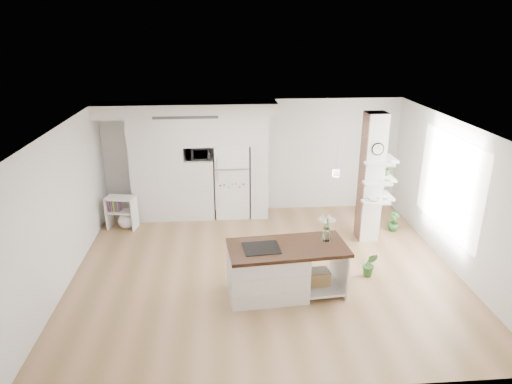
% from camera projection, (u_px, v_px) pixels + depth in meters
% --- Properties ---
extents(floor, '(7.00, 6.00, 0.01)m').
position_uv_depth(floor, '(265.00, 270.00, 8.51)').
color(floor, '#A87D5B').
rests_on(floor, ground).
extents(room, '(7.04, 6.04, 2.72)m').
position_uv_depth(room, '(266.00, 176.00, 7.86)').
color(room, white).
rests_on(room, ground).
extents(cabinet_wall, '(4.00, 0.71, 2.70)m').
position_uv_depth(cabinet_wall, '(191.00, 155.00, 10.38)').
color(cabinet_wall, white).
rests_on(cabinet_wall, floor).
extents(refrigerator, '(0.78, 0.69, 1.75)m').
position_uv_depth(refrigerator, '(232.00, 180.00, 10.68)').
color(refrigerator, white).
rests_on(refrigerator, floor).
extents(column, '(0.69, 0.90, 2.70)m').
position_uv_depth(column, '(376.00, 179.00, 9.27)').
color(column, silver).
rests_on(column, floor).
extents(window, '(0.00, 2.40, 2.40)m').
position_uv_depth(window, '(449.00, 184.00, 8.52)').
color(window, white).
rests_on(window, room).
extents(pendant_light, '(0.12, 0.12, 0.10)m').
position_uv_depth(pendant_light, '(361.00, 156.00, 8.04)').
color(pendant_light, white).
rests_on(pendant_light, room).
extents(kitchen_island, '(2.03, 1.10, 1.45)m').
position_uv_depth(kitchen_island, '(274.00, 270.00, 7.61)').
color(kitchen_island, white).
rests_on(kitchen_island, floor).
extents(bookshelf, '(0.68, 0.47, 0.74)m').
position_uv_depth(bookshelf, '(123.00, 215.00, 10.14)').
color(bookshelf, white).
rests_on(bookshelf, floor).
extents(floor_plant_a, '(0.32, 0.29, 0.48)m').
position_uv_depth(floor_plant_a, '(370.00, 264.00, 8.22)').
color(floor_plant_a, '#306D2B').
rests_on(floor_plant_a, floor).
extents(floor_plant_b, '(0.25, 0.25, 0.44)m').
position_uv_depth(floor_plant_b, '(394.00, 221.00, 10.06)').
color(floor_plant_b, '#306D2B').
rests_on(floor_plant_b, floor).
extents(microwave, '(0.54, 0.37, 0.30)m').
position_uv_depth(microwave, '(198.00, 153.00, 10.33)').
color(microwave, '#2D2D2D').
rests_on(microwave, cabinet_wall).
extents(shelf_plant, '(0.27, 0.23, 0.30)m').
position_uv_depth(shelf_plant, '(386.00, 168.00, 9.38)').
color(shelf_plant, '#306D2B').
rests_on(shelf_plant, column).
extents(decor_bowl, '(0.22, 0.22, 0.05)m').
position_uv_depth(decor_bowl, '(375.00, 199.00, 9.17)').
color(decor_bowl, white).
rests_on(decor_bowl, column).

